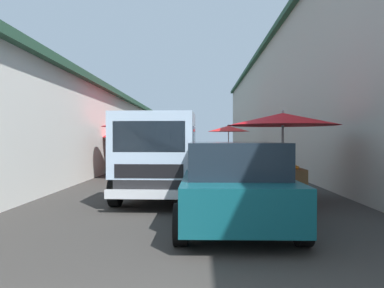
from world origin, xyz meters
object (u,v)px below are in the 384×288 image
Objects in this scene: fruit_stall_near_left at (135,129)px; fruit_stall_far_left at (229,135)px; fruit_stall_far_right at (284,131)px; delivery_truck at (159,158)px; hatchback_car at (233,183)px; vendor_by_crates at (149,154)px; fruit_stall_mid_lane at (129,136)px.

fruit_stall_far_left is (7.46, -4.12, -0.14)m from fruit_stall_near_left.
fruit_stall_far_right reaches higher than delivery_truck.
hatchback_car is at bearing 150.13° from fruit_stall_far_right.
delivery_truck is at bearing -163.59° from fruit_stall_near_left.
vendor_by_crates is at bearing -152.37° from fruit_stall_near_left.
fruit_stall_mid_lane is 7.12m from fruit_stall_far_left.
fruit_stall_far_right is at bearing -136.48° from fruit_stall_near_left.
fruit_stall_far_left is at bearing -28.88° from fruit_stall_near_left.
fruit_stall_near_left is at bearing 22.66° from hatchback_car.
fruit_stall_near_left is 0.93× the size of fruit_stall_far_right.
fruit_stall_far_right is 5.13m from vendor_by_crates.
hatchback_car is (-14.75, 1.07, -0.99)m from fruit_stall_far_left.
vendor_by_crates is (-3.55, -1.38, -0.63)m from fruit_stall_mid_lane.
fruit_stall_mid_lane is at bearing 137.79° from fruit_stall_far_left.
fruit_stall_near_left reaches higher than vendor_by_crates.
fruit_stall_mid_lane is 0.49× the size of delivery_truck.
fruit_stall_far_right is 3.09m from hatchback_car.
hatchback_car is at bearing 175.84° from fruit_stall_far_left.
fruit_stall_near_left is at bearing 151.12° from fruit_stall_far_left.
fruit_stall_mid_lane is at bearing 16.94° from fruit_stall_near_left.
fruit_stall_near_left is 7.98m from hatchback_car.
fruit_stall_far_left is 0.48× the size of delivery_truck.
delivery_truck is (-12.42, 2.65, -0.69)m from fruit_stall_far_left.
fruit_stall_near_left is 0.51× the size of delivery_truck.
fruit_stall_far_right is at bearing -143.28° from fruit_stall_mid_lane.
fruit_stall_mid_lane is at bearing 21.37° from hatchback_car.
fruit_stall_far_right reaches higher than fruit_stall_mid_lane.
fruit_stall_near_left is 2.30m from fruit_stall_mid_lane.
fruit_stall_far_left is at bearing -12.05° from delivery_truck.
fruit_stall_far_left is at bearing -21.08° from vendor_by_crates.
hatchback_car is at bearing -145.80° from delivery_truck.
hatchback_car is (-2.55, 1.46, -0.97)m from fruit_stall_far_right.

